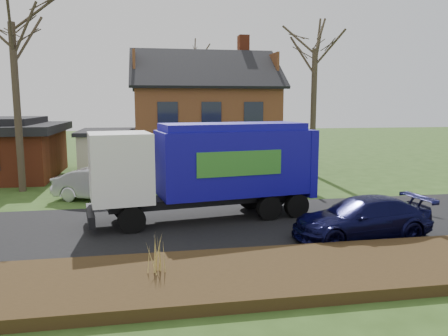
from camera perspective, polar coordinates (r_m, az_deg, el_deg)
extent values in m
plane|color=#2C4818|center=(16.57, -3.23, -7.56)|extent=(120.00, 120.00, 0.00)
cube|color=black|center=(16.57, -3.23, -7.53)|extent=(80.00, 7.00, 0.02)
cube|color=black|center=(11.56, 0.03, -14.02)|extent=(80.00, 3.50, 0.30)
cube|color=#C0B59A|center=(30.24, -2.69, 2.35)|extent=(9.00, 7.50, 2.70)
cube|color=brown|center=(30.07, -2.73, 7.57)|extent=(9.00, 7.50, 2.80)
cube|color=brown|center=(31.81, 2.54, 15.49)|extent=(0.70, 0.90, 1.60)
cube|color=#C0B59A|center=(29.59, -14.56, 1.85)|extent=(3.50, 5.50, 2.60)
cube|color=black|center=(29.46, -14.66, 4.60)|extent=(3.90, 5.90, 0.24)
cylinder|color=black|center=(15.87, -11.97, -6.63)|extent=(1.01, 0.48, 0.97)
cylinder|color=black|center=(17.77, -12.78, -5.04)|extent=(1.01, 0.48, 0.97)
cylinder|color=black|center=(17.32, 5.90, -5.22)|extent=(1.01, 0.48, 0.97)
cylinder|color=black|center=(19.07, 3.39, -3.91)|extent=(1.01, 0.48, 0.97)
cylinder|color=black|center=(17.86, 9.45, -4.87)|extent=(1.01, 0.48, 0.97)
cylinder|color=black|center=(19.56, 6.69, -3.64)|extent=(1.01, 0.48, 0.97)
cube|color=black|center=(17.41, -1.64, -4.06)|extent=(8.13, 2.37, 0.33)
cube|color=white|center=(16.45, -13.40, 0.11)|extent=(2.49, 2.65, 2.53)
cube|color=black|center=(16.37, -17.00, 0.43)|extent=(0.40, 2.05, 0.84)
cube|color=black|center=(16.72, -17.05, -5.96)|extent=(0.60, 2.35, 0.42)
cube|color=#120B8D|center=(17.44, 1.13, 0.81)|extent=(6.19, 3.24, 2.53)
cube|color=#120B8D|center=(17.31, 1.14, 5.42)|extent=(5.87, 2.92, 0.28)
cube|color=#120B8D|center=(18.72, 9.90, 0.92)|extent=(0.70, 2.41, 2.72)
cube|color=#35822A|center=(16.28, 2.12, 0.59)|extent=(3.33, 0.57, 0.94)
cube|color=#35822A|center=(18.49, -0.56, 1.54)|extent=(3.33, 0.57, 0.94)
imported|color=#AEB0B6|center=(21.47, -15.47, -2.04)|extent=(4.93, 3.25, 1.53)
imported|color=black|center=(15.64, 17.55, -6.26)|extent=(5.02, 2.44, 1.41)
cylinder|color=#3F3326|center=(24.79, -25.40, 6.99)|extent=(0.36, 0.36, 8.56)
cylinder|color=#413627|center=(28.34, 11.59, 7.06)|extent=(0.36, 0.36, 7.91)
cylinder|color=#433528|center=(38.68, -3.84, 7.42)|extent=(0.29, 0.29, 7.73)
cone|color=tan|center=(11.43, -8.87, -11.10)|extent=(0.04, 0.04, 0.93)
cone|color=tan|center=(11.43, -9.62, -11.12)|extent=(0.04, 0.04, 0.93)
cone|color=tan|center=(11.43, -8.12, -11.08)|extent=(0.04, 0.04, 0.93)
cone|color=tan|center=(11.54, -8.89, -10.91)|extent=(0.04, 0.04, 0.93)
cone|color=tan|center=(11.32, -8.86, -11.30)|extent=(0.04, 0.04, 0.93)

